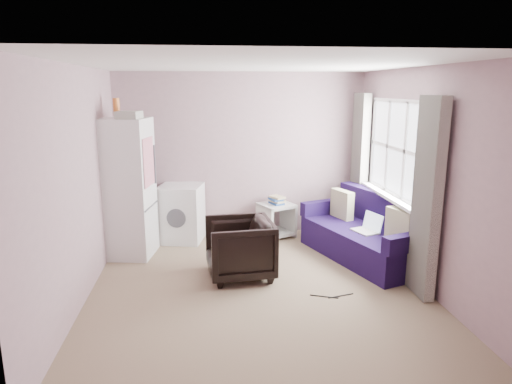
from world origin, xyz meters
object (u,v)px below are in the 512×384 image
Objects in this scene: washing_machine at (182,212)px; armchair at (240,245)px; fridge at (127,187)px; side_table at (276,217)px; sofa at (368,235)px.

armchair is at bearing -50.51° from washing_machine.
fridge is 2.30m from side_table.
fridge is at bearing -127.46° from armchair.
fridge is at bearing -130.24° from washing_machine.
sofa reaches higher than armchair.
sofa is at bearing -43.72° from side_table.
sofa is at bearing -9.87° from washing_machine.
armchair reaches higher than side_table.
washing_machine is (0.69, 0.53, -0.51)m from fridge.
fridge is 1.02× the size of sofa.
washing_machine is 1.33× the size of side_table.
sofa is at bearing 98.96° from armchair.
fridge reaches higher than side_table.
armchair is at bearing -22.77° from fridge.
armchair is 1.81m from fridge.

